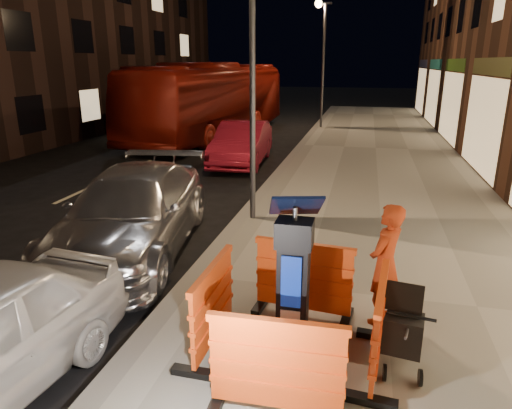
% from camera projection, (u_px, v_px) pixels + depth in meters
% --- Properties ---
extents(ground_plane, '(120.00, 120.00, 0.00)m').
position_uv_depth(ground_plane, '(194.00, 284.00, 7.39)').
color(ground_plane, black).
rests_on(ground_plane, ground).
extents(sidewalk, '(6.00, 60.00, 0.15)m').
position_uv_depth(sidewalk, '(385.00, 301.00, 6.71)').
color(sidewalk, gray).
rests_on(sidewalk, ground).
extents(kerb, '(0.30, 60.00, 0.15)m').
position_uv_depth(kerb, '(194.00, 279.00, 7.37)').
color(kerb, slate).
rests_on(kerb, ground).
extents(parking_kiosk, '(0.63, 0.63, 1.88)m').
position_uv_depth(parking_kiosk, '(293.00, 283.00, 5.06)').
color(parking_kiosk, black).
rests_on(parking_kiosk, sidewalk).
extents(barrier_front, '(1.36, 0.60, 1.05)m').
position_uv_depth(barrier_front, '(276.00, 369.00, 4.30)').
color(barrier_front, '#E14612').
rests_on(barrier_front, sidewalk).
extents(barrier_back, '(1.40, 0.70, 1.05)m').
position_uv_depth(barrier_back, '(304.00, 279.00, 6.06)').
color(barrier_back, '#E14612').
rests_on(barrier_back, sidewalk).
extents(barrier_kerbside, '(0.58, 1.36, 1.05)m').
position_uv_depth(barrier_kerbside, '(213.00, 306.00, 5.39)').
color(barrier_kerbside, '#E14612').
rests_on(barrier_kerbside, sidewalk).
extents(barrier_bldgside, '(0.67, 1.39, 1.05)m').
position_uv_depth(barrier_bldgside, '(378.00, 327.00, 4.97)').
color(barrier_bldgside, '#E14612').
rests_on(barrier_bldgside, sidewalk).
extents(car_silver, '(2.92, 5.47, 1.51)m').
position_uv_depth(car_silver, '(136.00, 250.00, 8.73)').
color(car_silver, silver).
rests_on(car_silver, ground).
extents(car_red, '(1.84, 4.51, 1.45)m').
position_uv_depth(car_red, '(242.00, 164.00, 16.04)').
color(car_red, '#A5182E').
rests_on(car_red, ground).
extents(bus_doubledecker, '(4.25, 12.49, 3.41)m').
position_uv_depth(bus_doubledecker, '(214.00, 136.00, 21.91)').
color(bus_doubledecker, maroon).
rests_on(bus_doubledecker, ground).
extents(man, '(0.63, 0.71, 1.62)m').
position_uv_depth(man, '(385.00, 265.00, 5.83)').
color(man, '#95280C').
rests_on(man, sidewalk).
extents(stroller, '(0.58, 0.80, 0.92)m').
position_uv_depth(stroller, '(404.00, 329.00, 5.06)').
color(stroller, black).
rests_on(stroller, sidewalk).
extents(street_lamp_mid, '(0.12, 0.12, 6.00)m').
position_uv_depth(street_lamp_mid, '(252.00, 77.00, 9.18)').
color(street_lamp_mid, '#3F3F44').
rests_on(street_lamp_mid, sidewalk).
extents(street_lamp_far, '(0.12, 0.12, 6.00)m').
position_uv_depth(street_lamp_far, '(323.00, 67.00, 23.10)').
color(street_lamp_far, '#3F3F44').
rests_on(street_lamp_far, sidewalk).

